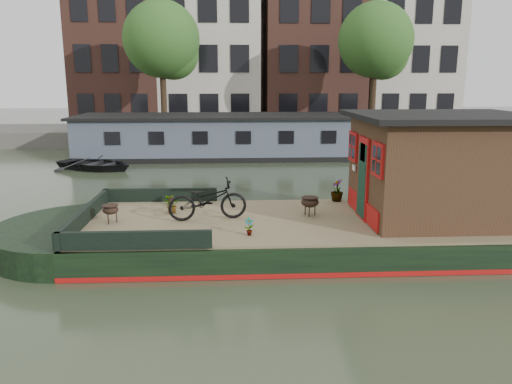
{
  "coord_description": "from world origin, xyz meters",
  "views": [
    {
      "loc": [
        -2.64,
        -11.11,
        3.81
      ],
      "look_at": [
        -2.02,
        0.5,
        1.19
      ],
      "focal_mm": 35.0,
      "sensor_mm": 36.0,
      "label": 1
    }
  ],
  "objects_px": {
    "bicycle": "(208,200)",
    "brazier_rear": "(111,214)",
    "brazier_front": "(310,206)",
    "dinghy": "(95,161)",
    "cabin": "(439,166)",
    "potted_plant_a": "(249,227)"
  },
  "relations": [
    {
      "from": "bicycle",
      "to": "brazier_rear",
      "type": "xyz_separation_m",
      "value": [
        -2.18,
        -0.16,
        -0.26
      ]
    },
    {
      "from": "cabin",
      "to": "dinghy",
      "type": "height_order",
      "value": "cabin"
    },
    {
      "from": "bicycle",
      "to": "brazier_front",
      "type": "bearing_deg",
      "value": -94.24
    },
    {
      "from": "bicycle",
      "to": "brazier_front",
      "type": "relative_size",
      "value": 3.95
    },
    {
      "from": "brazier_front",
      "to": "bicycle",
      "type": "bearing_deg",
      "value": -175.03
    },
    {
      "from": "cabin",
      "to": "bicycle",
      "type": "relative_size",
      "value": 2.22
    },
    {
      "from": "potted_plant_a",
      "to": "brazier_front",
      "type": "distance_m",
      "value": 2.11
    },
    {
      "from": "brazier_front",
      "to": "dinghy",
      "type": "distance_m",
      "value": 12.98
    },
    {
      "from": "bicycle",
      "to": "potted_plant_a",
      "type": "height_order",
      "value": "bicycle"
    },
    {
      "from": "dinghy",
      "to": "brazier_front",
      "type": "bearing_deg",
      "value": -117.98
    },
    {
      "from": "brazier_rear",
      "to": "brazier_front",
      "type": "bearing_deg",
      "value": 4.59
    },
    {
      "from": "potted_plant_a",
      "to": "brazier_rear",
      "type": "distance_m",
      "value": 3.28
    },
    {
      "from": "cabin",
      "to": "brazier_front",
      "type": "relative_size",
      "value": 8.77
    },
    {
      "from": "cabin",
      "to": "brazier_rear",
      "type": "xyz_separation_m",
      "value": [
        -7.53,
        -0.09,
        -1.02
      ]
    },
    {
      "from": "brazier_rear",
      "to": "cabin",
      "type": "bearing_deg",
      "value": 0.66
    },
    {
      "from": "bicycle",
      "to": "dinghy",
      "type": "xyz_separation_m",
      "value": [
        -5.34,
        10.6,
        -0.76
      ]
    },
    {
      "from": "potted_plant_a",
      "to": "dinghy",
      "type": "height_order",
      "value": "potted_plant_a"
    },
    {
      "from": "potted_plant_a",
      "to": "brazier_front",
      "type": "height_order",
      "value": "brazier_front"
    },
    {
      "from": "bicycle",
      "to": "brazier_rear",
      "type": "height_order",
      "value": "bicycle"
    },
    {
      "from": "cabin",
      "to": "dinghy",
      "type": "xyz_separation_m",
      "value": [
        -10.69,
        10.68,
        -1.51
      ]
    },
    {
      "from": "brazier_rear",
      "to": "dinghy",
      "type": "bearing_deg",
      "value": 106.35
    },
    {
      "from": "brazier_rear",
      "to": "dinghy",
      "type": "xyz_separation_m",
      "value": [
        -3.16,
        10.76,
        -0.49
      ]
    }
  ]
}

